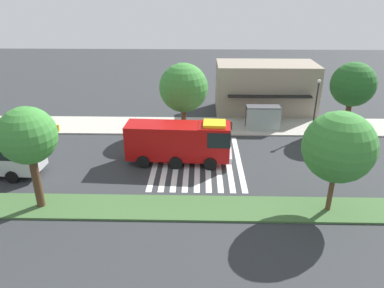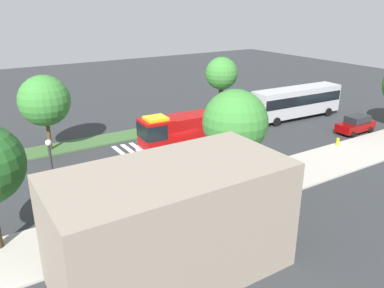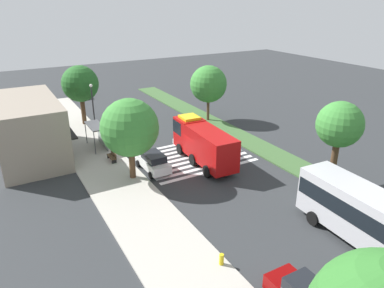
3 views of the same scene
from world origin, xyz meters
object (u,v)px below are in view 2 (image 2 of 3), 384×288
Objects in this scene: parked_car_west at (356,124)px; bus_stop_shelter at (137,186)px; sidewalk_tree_west at (235,122)px; street_lamp at (53,176)px; median_tree_west at (44,101)px; fire_truck at (183,131)px; fire_hydrant at (338,142)px; bench_near_shelter at (190,189)px; parked_car_mid at (211,162)px; transit_bus at (297,100)px; median_tree_far_west at (222,74)px.

bus_stop_shelter is (26.34, 2.66, 0.95)m from parked_car_west.
bus_stop_shelter is 8.74m from sidewalk_tree_west.
street_lamp reaches higher than bus_stop_shelter.
median_tree_west is (-2.79, -13.78, 1.27)m from street_lamp.
fire_truck is 1.61× the size of street_lamp.
fire_truck is at bearing -152.66° from street_lamp.
parked_car_west is 5.29m from fire_hydrant.
bench_near_shelter is 16.42m from median_tree_west.
median_tree_west reaches higher than parked_car_west.
bus_stop_shelter is at bearing 170.13° from street_lamp.
parked_car_mid is at bearing 129.43° from median_tree_west.
fire_truck is at bearing -94.98° from parked_car_mid.
fire_hydrant is (3.77, 8.97, -1.67)m from transit_bus.
bus_stop_shelter is at bearing 98.36° from median_tree_west.
fire_truck reaches higher than parked_car_west.
bench_near_shelter is 20.47m from median_tree_far_west.
median_tree_far_west is at bearing -53.58° from parked_car_west.
parked_car_west is at bearing -173.06° from sidewalk_tree_west.
median_tree_west is at bearing -51.20° from parked_car_mid.
parked_car_west is at bearing 126.39° from median_tree_far_west.
street_lamp is 0.79× the size of median_tree_far_west.
fire_truck reaches higher than bench_near_shelter.
fire_hydrant is (-13.65, 1.70, -0.40)m from parked_car_mid.
parked_car_west is 1.26× the size of bus_stop_shelter.
median_tree_far_west reaches higher than fire_hydrant.
fire_hydrant is at bearing 156.23° from fire_truck.
transit_bus is at bearing -158.43° from bus_stop_shelter.
median_tree_west reaches higher than street_lamp.
fire_hydrant is (-17.35, -0.96, -0.10)m from bench_near_shelter.
sidewalk_tree_west is 17.60m from median_tree_west.
transit_bus is at bearing -169.40° from fire_truck.
bench_near_shelter is at bearing -152.18° from transit_bus.
fire_truck is 8.74m from bench_near_shelter.
median_tree_far_west is at bearing 180.00° from median_tree_west.
fire_hydrant is (-13.08, -0.50, -4.21)m from sidewalk_tree_west.
median_tree_west is at bearing -53.71° from sidewalk_tree_west.
sidewalk_tree_west reaches higher than street_lamp.
median_tree_far_west is at bearing -74.32° from fire_hydrant.
street_lamp is (31.28, 1.80, 2.55)m from parked_car_west.
bus_stop_shelter is 5.00× the size of fire_hydrant.
bench_near_shelter is 0.23× the size of median_tree_west.
fire_truck reaches higher than fire_hydrant.
median_tree_west is 9.89× the size of fire_hydrant.
street_lamp is (30.06, 9.07, 1.33)m from transit_bus.
parked_car_west is 31.44m from street_lamp.
transit_bus is at bearing -154.81° from bench_near_shelter.
street_lamp is at bearing -5.50° from bench_near_shelter.
fire_hydrant is at bearing -176.83° from bench_near_shelter.
street_lamp reaches higher than parked_car_mid.
bus_stop_shelter is 15.08m from median_tree_west.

